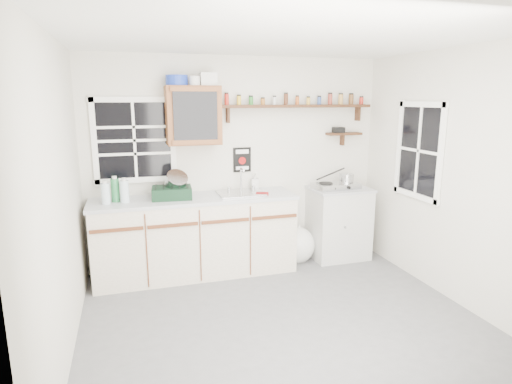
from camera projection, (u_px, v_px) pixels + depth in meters
room at (284, 188)px, 3.71m from camera, size 3.64×3.24×2.54m
main_cabinet at (196, 236)px, 4.93m from camera, size 2.31×0.63×0.92m
right_cabinet at (338, 222)px, 5.47m from camera, size 0.73×0.57×0.91m
sink at (240, 193)px, 4.99m from camera, size 0.52×0.44×0.29m
upper_cabinet at (193, 115)px, 4.78m from camera, size 0.60×0.32×0.65m
upper_cabinet_clutter at (189, 80)px, 4.69m from camera, size 0.56×0.24×0.14m
spice_shelf at (298, 105)px, 5.19m from camera, size 1.91×0.18×0.35m
secondary_shelf at (342, 133)px, 5.45m from camera, size 0.45×0.16×0.24m
warning_sign at (242, 160)px, 5.20m from camera, size 0.22×0.02×0.30m
window_back at (134, 140)px, 4.79m from camera, size 0.93×0.03×0.98m
window_right at (419, 151)px, 4.69m from camera, size 0.03×0.78×1.08m
water_bottles at (116, 191)px, 4.55m from camera, size 0.28×0.17×0.28m
dish_rack at (173, 189)px, 4.76m from camera, size 0.46×0.36×0.32m
soap_bottle at (255, 181)px, 5.24m from camera, size 0.10×0.10×0.19m
rag at (262, 194)px, 4.95m from camera, size 0.18×0.17×0.02m
hotplate at (336, 186)px, 5.33m from camera, size 0.59×0.36×0.08m
saucepan at (346, 178)px, 5.35m from camera, size 0.43×0.26×0.19m
trash_bag at (297, 245)px, 5.37m from camera, size 0.43×0.39×0.49m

